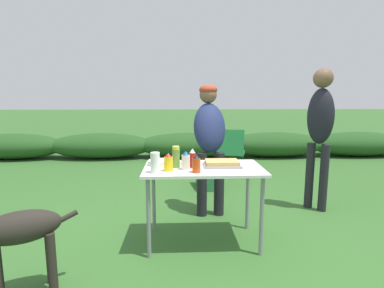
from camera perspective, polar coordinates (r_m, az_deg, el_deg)
name	(u,v)px	position (r m, az deg, el deg)	size (l,w,h in m)	color
ground_plane	(203,241)	(3.06, 2.08, -18.04)	(60.00, 60.00, 0.00)	#336028
shrub_hedge	(189,145)	(6.90, -0.59, -0.19)	(14.40, 0.90, 0.57)	#234C1E
folding_table	(203,175)	(2.82, 2.16, -5.94)	(1.10, 0.64, 0.74)	silver
food_tray	(222,163)	(2.84, 5.73, -3.71)	(0.35, 0.24, 0.06)	#9E9EA3
plate_stack	(160,162)	(2.90, -6.21, -3.51)	(0.22, 0.22, 0.04)	white
mixing_bowl	(191,160)	(2.95, -0.23, -2.97)	(0.18, 0.18, 0.08)	silver
paper_cup_stack	(155,163)	(2.59, -7.03, -3.55)	(0.08, 0.08, 0.18)	white
mayo_bottle	(186,161)	(2.69, -1.20, -3.20)	(0.08, 0.08, 0.17)	silver
mustard_bottle	(168,163)	(2.65, -4.51, -3.54)	(0.08, 0.08, 0.16)	yellow
relish_jar	(176,157)	(2.76, -3.07, -2.52)	(0.07, 0.07, 0.20)	olive
hot_sauce_bottle	(196,164)	(2.59, 0.83, -3.80)	(0.07, 0.07, 0.16)	#CC4214
ketchup_bottle	(192,159)	(2.76, 0.07, -2.79)	(0.06, 0.06, 0.18)	red
standing_person_in_gray_fleece	(210,135)	(3.52, 3.35, 1.79)	(0.40, 0.50, 1.53)	black
standing_person_in_red_jacket	(320,124)	(3.91, 23.21, 3.48)	(0.38, 0.39, 1.72)	black
dog	(14,234)	(2.44, -30.82, -14.49)	(0.75, 0.46, 0.68)	#28231E
camp_chair_green_behind_table	(231,149)	(5.32, 7.44, -1.03)	(0.60, 0.69, 0.83)	#19602D
cooler_box	(209,177)	(4.65, 3.30, -6.20)	(0.39, 0.52, 0.34)	#286B3D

